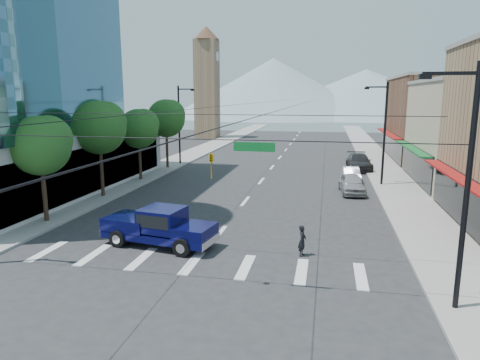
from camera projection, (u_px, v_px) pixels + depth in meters
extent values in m
plane|color=#28282B|center=(186.00, 276.00, 18.97)|extent=(160.00, 160.00, 0.00)
cube|color=gray|center=(196.00, 153.00, 59.76)|extent=(4.00, 120.00, 0.15)
cube|color=gray|center=(374.00, 157.00, 55.06)|extent=(4.00, 120.00, 0.15)
cube|color=brown|center=(445.00, 120.00, 52.54)|extent=(12.00, 18.00, 10.00)
cube|color=#8C6B4C|center=(207.00, 90.00, 80.07)|extent=(4.00, 4.00, 18.00)
cone|color=brown|center=(206.00, 33.00, 78.09)|extent=(4.80, 4.80, 2.40)
cone|color=gray|center=(273.00, 88.00, 163.99)|extent=(80.00, 80.00, 22.00)
cone|color=gray|center=(365.00, 93.00, 167.14)|extent=(90.00, 90.00, 18.00)
cylinder|color=black|center=(44.00, 187.00, 26.49)|extent=(0.28, 0.28, 4.55)
sphere|color=#224717|center=(40.00, 146.00, 25.99)|extent=(3.64, 3.64, 3.64)
sphere|color=#224717|center=(49.00, 139.00, 26.12)|extent=(2.86, 2.86, 2.86)
cylinder|color=black|center=(101.00, 165.00, 33.17)|extent=(0.28, 0.28, 5.11)
sphere|color=#224717|center=(99.00, 128.00, 32.60)|extent=(4.09, 4.09, 4.09)
sphere|color=#224717|center=(105.00, 122.00, 32.73)|extent=(3.21, 3.21, 3.21)
cylinder|color=black|center=(140.00, 157.00, 39.95)|extent=(0.28, 0.28, 4.55)
sphere|color=#224717|center=(139.00, 129.00, 39.45)|extent=(3.64, 3.64, 3.64)
sphere|color=#224717|center=(144.00, 124.00, 39.58)|extent=(2.86, 2.86, 2.86)
cylinder|color=black|center=(167.00, 145.00, 46.62)|extent=(0.28, 0.28, 5.11)
sphere|color=#224717|center=(166.00, 118.00, 46.06)|extent=(4.09, 4.09, 4.09)
sphere|color=#224717|center=(170.00, 115.00, 46.19)|extent=(3.21, 3.21, 3.21)
cylinder|color=black|center=(467.00, 193.00, 15.02)|extent=(0.20, 0.20, 9.00)
cylinder|color=black|center=(174.00, 139.00, 16.81)|extent=(21.60, 0.04, 0.04)
imported|color=gold|center=(211.00, 166.00, 16.72)|extent=(0.16, 0.20, 1.00)
cube|color=#0C6626|center=(254.00, 147.00, 16.23)|extent=(1.60, 0.06, 0.35)
cylinder|color=black|center=(179.00, 126.00, 49.05)|extent=(0.20, 0.20, 9.00)
cube|color=black|center=(186.00, 89.00, 48.09)|extent=(1.80, 0.12, 0.12)
cube|color=black|center=(193.00, 90.00, 47.95)|extent=(0.40, 0.25, 0.18)
cylinder|color=black|center=(385.00, 135.00, 37.14)|extent=(0.20, 0.20, 9.00)
cube|color=black|center=(377.00, 87.00, 36.52)|extent=(1.80, 0.12, 0.12)
cube|color=black|center=(367.00, 88.00, 36.69)|extent=(0.40, 0.25, 0.18)
cube|color=#08093F|center=(160.00, 234.00, 22.77)|extent=(6.28, 3.15, 0.38)
cube|color=#08093F|center=(195.00, 231.00, 21.94)|extent=(2.07, 2.33, 0.60)
cube|color=#08093F|center=(163.00, 219.00, 22.53)|extent=(2.38, 2.34, 1.20)
cube|color=black|center=(162.00, 217.00, 22.51)|extent=(2.17, 2.33, 0.65)
cube|color=#08093F|center=(132.00, 222.00, 23.29)|extent=(2.84, 2.57, 0.71)
cube|color=silver|center=(211.00, 241.00, 21.71)|extent=(0.48, 2.06, 0.38)
cube|color=silver|center=(113.00, 228.00, 23.83)|extent=(0.48, 2.06, 0.33)
cylinder|color=black|center=(182.00, 248.00, 21.18)|extent=(0.96, 0.48, 0.92)
cylinder|color=black|center=(200.00, 235.00, 23.07)|extent=(0.96, 0.48, 0.92)
cylinder|color=black|center=(118.00, 239.00, 22.53)|extent=(0.96, 0.48, 0.92)
cylinder|color=black|center=(140.00, 228.00, 24.42)|extent=(0.96, 0.48, 0.92)
imported|color=black|center=(302.00, 241.00, 21.25)|extent=(0.49, 0.64, 1.56)
imported|color=#AAA9AD|center=(352.00, 184.00, 34.98)|extent=(2.23, 4.78, 1.58)
imported|color=silver|center=(351.00, 175.00, 39.55)|extent=(1.70, 4.23, 1.37)
imported|color=#29282B|center=(359.00, 162.00, 46.12)|extent=(2.74, 6.00, 1.70)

